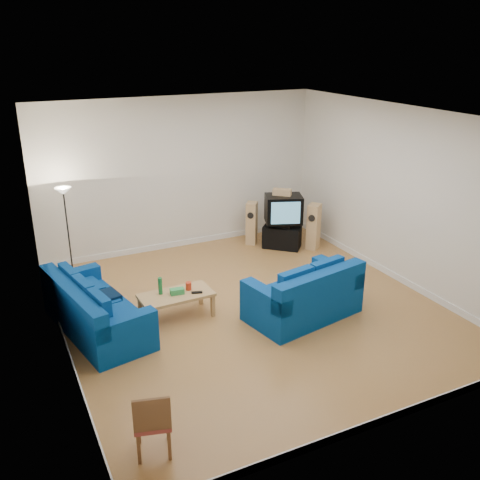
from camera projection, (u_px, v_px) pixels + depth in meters
name	position (u px, v px, depth m)	size (l,w,h in m)	color
room	(251.00, 222.00, 8.45)	(6.01, 6.51, 3.21)	brown
sofa_three_seat	(94.00, 313.00, 8.20)	(1.36, 2.33, 0.85)	navy
sofa_loveseat	(305.00, 298.00, 8.62)	(1.96, 1.33, 0.90)	navy
coffee_table	(176.00, 297.00, 8.59)	(1.19, 0.63, 0.42)	tan
bottle	(160.00, 286.00, 8.52)	(0.07, 0.07, 0.28)	#197233
tissue_box	(177.00, 291.00, 8.55)	(0.22, 0.12, 0.09)	green
red_canister	(189.00, 286.00, 8.69)	(0.09, 0.09, 0.13)	red
remote	(197.00, 292.00, 8.59)	(0.18, 0.06, 0.02)	black
tv_stand	(282.00, 237.00, 11.53)	(0.79, 0.44, 0.48)	black
av_receiver	(283.00, 224.00, 11.45)	(0.40, 0.33, 0.09)	black
television	(284.00, 209.00, 11.31)	(0.91, 0.79, 0.59)	black
centre_speaker	(282.00, 192.00, 11.22)	(0.39, 0.15, 0.14)	tan
speaker_left	(252.00, 223.00, 11.67)	(0.34, 0.35, 0.94)	tan
speaker_right	(314.00, 227.00, 11.38)	(0.37, 0.36, 0.99)	tan
floor_lamp	(65.00, 203.00, 9.76)	(0.30, 0.30, 1.73)	black
dining_chair	(152.00, 421.00, 5.69)	(0.48, 0.48, 0.83)	brown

